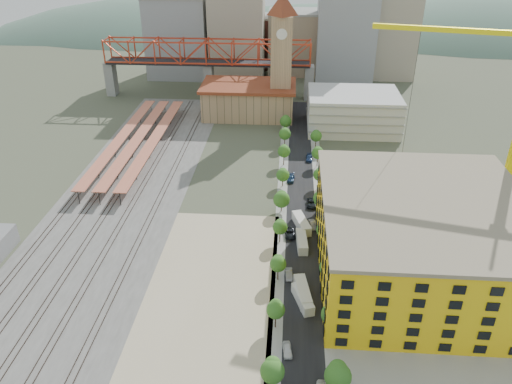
# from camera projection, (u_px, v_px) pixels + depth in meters

# --- Properties ---
(ground) EXTENTS (400.00, 400.00, 0.00)m
(ground) POSITION_uv_depth(u_px,v_px,m) (242.00, 219.00, 134.98)
(ground) COLOR #474C38
(ground) RESTS_ON ground
(ballast_strip) EXTENTS (36.00, 165.00, 0.06)m
(ballast_strip) POSITION_uv_depth(u_px,v_px,m) (130.00, 185.00, 152.50)
(ballast_strip) COLOR #605E59
(ballast_strip) RESTS_ON ground
(dirt_lot) EXTENTS (28.00, 67.00, 0.06)m
(dirt_lot) POSITION_uv_depth(u_px,v_px,m) (210.00, 295.00, 107.66)
(dirt_lot) COLOR tan
(dirt_lot) RESTS_ON ground
(street_asphalt) EXTENTS (12.00, 170.00, 0.06)m
(street_asphalt) POSITION_uv_depth(u_px,v_px,m) (301.00, 195.00, 147.09)
(street_asphalt) COLOR black
(street_asphalt) RESTS_ON ground
(sidewalk_west) EXTENTS (3.00, 170.00, 0.04)m
(sidewalk_west) POSITION_uv_depth(u_px,v_px,m) (282.00, 194.00, 147.44)
(sidewalk_west) COLOR gray
(sidewalk_west) RESTS_ON ground
(sidewalk_east) EXTENTS (3.00, 170.00, 0.04)m
(sidewalk_east) POSITION_uv_depth(u_px,v_px,m) (319.00, 195.00, 146.75)
(sidewalk_east) COLOR gray
(sidewalk_east) RESTS_ON ground
(construction_pad) EXTENTS (50.00, 90.00, 0.06)m
(construction_pad) POSITION_uv_depth(u_px,v_px,m) (428.00, 272.00, 114.67)
(construction_pad) COLOR gray
(construction_pad) RESTS_ON ground
(rail_tracks) EXTENTS (26.56, 160.00, 0.18)m
(rail_tracks) POSITION_uv_depth(u_px,v_px,m) (125.00, 184.00, 152.56)
(rail_tracks) COLOR #382B23
(rail_tracks) RESTS_ON ground
(platform_canopies) EXTENTS (16.00, 80.00, 4.12)m
(platform_canopies) POSITION_uv_depth(u_px,v_px,m) (138.00, 138.00, 174.96)
(platform_canopies) COLOR #CE714F
(platform_canopies) RESTS_ON ground
(station_hall) EXTENTS (38.00, 24.00, 13.10)m
(station_hall) POSITION_uv_depth(u_px,v_px,m) (249.00, 99.00, 203.80)
(station_hall) COLOR tan
(station_hall) RESTS_ON ground
(clock_tower) EXTENTS (12.00, 12.00, 52.00)m
(clock_tower) POSITION_uv_depth(u_px,v_px,m) (282.00, 46.00, 190.66)
(clock_tower) COLOR tan
(clock_tower) RESTS_ON ground
(parking_garage) EXTENTS (34.00, 26.00, 14.00)m
(parking_garage) POSITION_uv_depth(u_px,v_px,m) (353.00, 111.00, 190.60)
(parking_garage) COLOR silver
(parking_garage) RESTS_ON ground
(truss_bridge) EXTENTS (94.00, 9.60, 25.60)m
(truss_bridge) POSITION_uv_depth(u_px,v_px,m) (208.00, 55.00, 219.30)
(truss_bridge) COLOR gray
(truss_bridge) RESTS_ON ground
(construction_building) EXTENTS (44.60, 50.60, 18.80)m
(construction_building) POSITION_uv_depth(u_px,v_px,m) (421.00, 238.00, 110.35)
(construction_building) COLOR #FAB115
(construction_building) RESTS_ON ground
(street_trees) EXTENTS (15.40, 124.40, 8.00)m
(street_trees) POSITION_uv_depth(u_px,v_px,m) (301.00, 212.00, 138.36)
(street_trees) COLOR #2C651E
(street_trees) RESTS_ON ground
(skyline) EXTENTS (133.00, 46.00, 60.00)m
(skyline) POSITION_uv_depth(u_px,v_px,m) (284.00, 30.00, 248.03)
(skyline) COLOR #9EA0A3
(skyline) RESTS_ON ground
(distant_hills) EXTENTS (647.00, 264.00, 227.00)m
(distant_hills) POSITION_uv_depth(u_px,v_px,m) (331.00, 135.00, 397.82)
(distant_hills) COLOR #4C6B59
(distant_hills) RESTS_ON ground
(site_trailer_a) EXTENTS (4.95, 8.96, 2.38)m
(site_trailer_a) POSITION_uv_depth(u_px,v_px,m) (303.00, 299.00, 104.90)
(site_trailer_a) COLOR silver
(site_trailer_a) RESTS_ON ground
(site_trailer_b) EXTENTS (4.01, 9.71, 2.58)m
(site_trailer_b) POSITION_uv_depth(u_px,v_px,m) (303.00, 292.00, 106.69)
(site_trailer_b) COLOR silver
(site_trailer_b) RESTS_ON ground
(site_trailer_c) EXTENTS (3.01, 9.07, 2.44)m
(site_trailer_c) POSITION_uv_depth(u_px,v_px,m) (302.00, 242.00, 123.48)
(site_trailer_c) COLOR silver
(site_trailer_c) RESTS_ON ground
(site_trailer_d) EXTENTS (5.15, 9.87, 2.61)m
(site_trailer_d) POSITION_uv_depth(u_px,v_px,m) (301.00, 223.00, 130.73)
(site_trailer_d) COLOR silver
(site_trailer_d) RESTS_ON ground
(car_0) EXTENTS (2.13, 4.28, 1.40)m
(car_0) POSITION_uv_depth(u_px,v_px,m) (287.00, 350.00, 93.13)
(car_0) COLOR white
(car_0) RESTS_ON ground
(car_1) EXTENTS (1.77, 4.49, 1.45)m
(car_1) POSITION_uv_depth(u_px,v_px,m) (289.00, 274.00, 112.95)
(car_1) COLOR gray
(car_1) RESTS_ON ground
(car_2) EXTENTS (3.05, 5.64, 1.50)m
(car_2) POSITION_uv_depth(u_px,v_px,m) (290.00, 233.00, 127.70)
(car_2) COLOR black
(car_2) RESTS_ON ground
(car_3) EXTENTS (2.47, 5.17, 1.45)m
(car_3) POSITION_uv_depth(u_px,v_px,m) (291.00, 179.00, 154.60)
(car_3) COLOR navy
(car_3) RESTS_ON ground
(car_5) EXTENTS (2.28, 4.61, 1.45)m
(car_5) POSITION_uv_depth(u_px,v_px,m) (313.00, 225.00, 131.27)
(car_5) COLOR #9A999F
(car_5) RESTS_ON ground
(car_6) EXTENTS (2.64, 5.64, 1.56)m
(car_6) POSITION_uv_depth(u_px,v_px,m) (312.00, 203.00, 141.00)
(car_6) COLOR black
(car_6) RESTS_ON ground
(car_7) EXTENTS (2.30, 5.26, 1.51)m
(car_7) POSITION_uv_depth(u_px,v_px,m) (309.00, 158.00, 167.85)
(car_7) COLOR navy
(car_7) RESTS_ON ground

